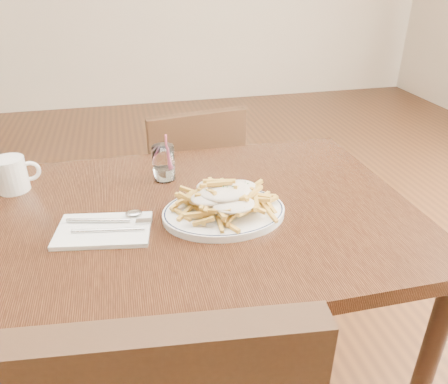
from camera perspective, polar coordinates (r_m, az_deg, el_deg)
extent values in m
cube|color=black|center=(1.16, -5.01, -3.37)|extent=(1.20, 0.80, 0.04)
cylinder|color=black|center=(1.35, 24.34, -21.81)|extent=(0.05, 0.05, 0.71)
cylinder|color=black|center=(1.70, -25.30, -10.01)|extent=(0.05, 0.05, 0.71)
cylinder|color=black|center=(1.78, 11.53, -5.67)|extent=(0.05, 0.05, 0.71)
cube|color=black|center=(1.96, -4.75, -0.57)|extent=(0.43, 0.43, 0.04)
cube|color=black|center=(1.71, -3.34, 3.49)|extent=(0.38, 0.09, 0.42)
cylinder|color=black|center=(2.24, -1.77, -2.53)|extent=(0.03, 0.03, 0.37)
cylinder|color=black|center=(2.17, -9.95, -4.10)|extent=(0.03, 0.03, 0.37)
cylinder|color=black|center=(1.98, 1.45, -7.05)|extent=(0.03, 0.03, 0.37)
cylinder|color=black|center=(1.90, -7.79, -9.07)|extent=(0.03, 0.03, 0.37)
torus|color=black|center=(1.11, 0.00, -2.46)|extent=(0.34, 0.34, 0.01)
ellipsoid|color=white|center=(1.08, 0.00, 0.33)|extent=(0.23, 0.21, 0.03)
cube|color=white|center=(1.09, -15.44, -4.82)|extent=(0.24, 0.18, 0.01)
cylinder|color=white|center=(1.30, -7.88, 3.79)|extent=(0.06, 0.06, 0.10)
cylinder|color=white|center=(1.31, -7.79, 2.50)|extent=(0.06, 0.06, 0.04)
cylinder|color=#D4507C|center=(1.29, -7.51, 4.80)|extent=(0.01, 0.04, 0.14)
cylinder|color=white|center=(1.36, -26.07, 2.05)|extent=(0.09, 0.09, 0.10)
torus|color=white|center=(1.36, -24.03, 2.50)|extent=(0.06, 0.03, 0.06)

